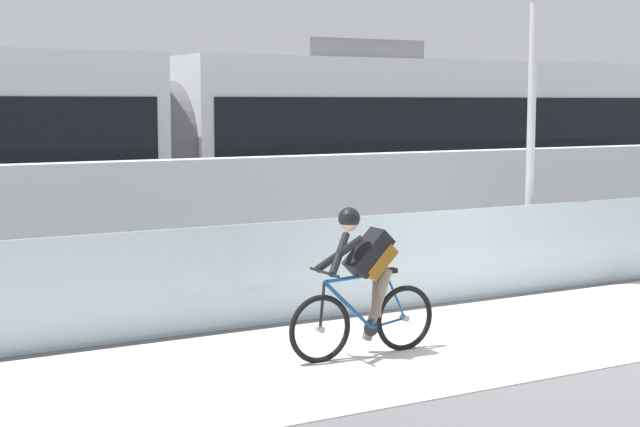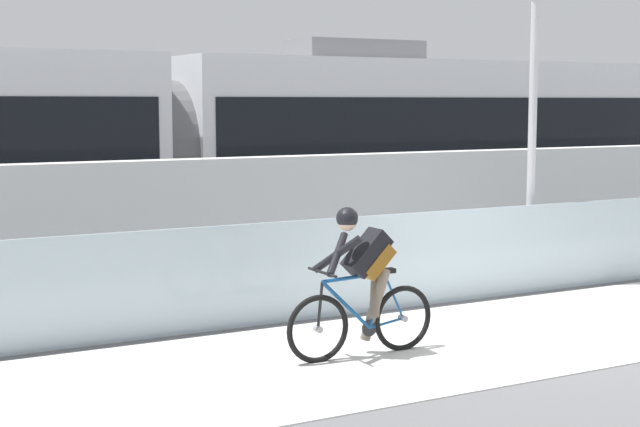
# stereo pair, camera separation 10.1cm
# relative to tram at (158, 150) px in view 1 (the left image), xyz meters

# --- Properties ---
(ground_plane) EXTENTS (200.00, 200.00, 0.00)m
(ground_plane) POSITION_rel_tram_xyz_m (2.15, -6.85, -1.89)
(ground_plane) COLOR slate
(bike_path_deck) EXTENTS (32.00, 3.20, 0.01)m
(bike_path_deck) POSITION_rel_tram_xyz_m (2.15, -6.85, -1.89)
(bike_path_deck) COLOR silver
(bike_path_deck) RESTS_ON ground
(glass_parapet) EXTENTS (32.00, 0.05, 1.25)m
(glass_parapet) POSITION_rel_tram_xyz_m (2.15, -5.00, -1.27)
(glass_parapet) COLOR silver
(glass_parapet) RESTS_ON ground
(concrete_barrier_wall) EXTENTS (32.00, 0.36, 1.93)m
(concrete_barrier_wall) POSITION_rel_tram_xyz_m (2.15, -3.20, -0.93)
(concrete_barrier_wall) COLOR silver
(concrete_barrier_wall) RESTS_ON ground
(tram_rail_near) EXTENTS (32.00, 0.08, 0.01)m
(tram_rail_near) POSITION_rel_tram_xyz_m (2.15, -0.72, -1.89)
(tram_rail_near) COLOR #595654
(tram_rail_near) RESTS_ON ground
(tram_rail_far) EXTENTS (32.00, 0.08, 0.01)m
(tram_rail_far) POSITION_rel_tram_xyz_m (2.15, 0.72, -1.89)
(tram_rail_far) COLOR #595654
(tram_rail_far) RESTS_ON ground
(tram) EXTENTS (22.56, 2.54, 3.81)m
(tram) POSITION_rel_tram_xyz_m (0.00, 0.00, 0.00)
(tram) COLOR silver
(tram) RESTS_ON ground
(cyclist_on_bike) EXTENTS (1.77, 0.58, 1.61)m
(cyclist_on_bike) POSITION_rel_tram_xyz_m (-0.20, -6.85, -1.11)
(cyclist_on_bike) COLOR black
(cyclist_on_bike) RESTS_ON ground
(lamp_post_antenna) EXTENTS (0.28, 0.28, 5.20)m
(lamp_post_antenna) POSITION_rel_tram_xyz_m (3.94, -4.70, 1.40)
(lamp_post_antenna) COLOR gray
(lamp_post_antenna) RESTS_ON ground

